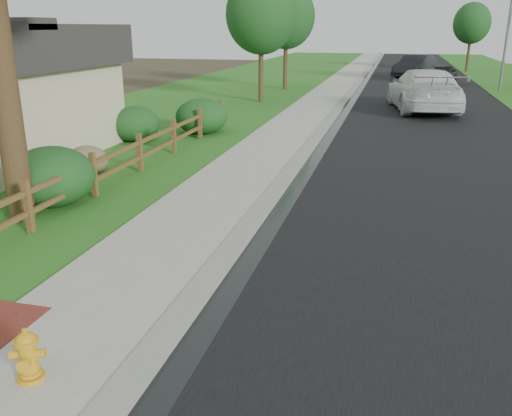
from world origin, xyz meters
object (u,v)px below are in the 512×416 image
(ranch_fence, at_px, (118,161))
(white_suv, at_px, (424,90))
(fire_hydrant, at_px, (28,357))
(dark_car_mid, at_px, (443,74))
(streetlight, at_px, (507,15))

(ranch_fence, relative_size, white_suv, 2.53)
(fire_hydrant, xyz_separation_m, dark_car_mid, (6.86, 36.79, 0.30))
(ranch_fence, distance_m, dark_car_mid, 30.72)
(ranch_fence, relative_size, fire_hydrant, 26.53)
(streetlight, bearing_deg, fire_hydrant, -106.79)
(fire_hydrant, height_order, streetlight, streetlight)
(white_suv, distance_m, streetlight, 11.19)
(ranch_fence, xyz_separation_m, white_suv, (7.91, 15.24, 0.37))
(ranch_fence, xyz_separation_m, streetlight, (12.71, 24.72, 3.87))
(fire_hydrant, distance_m, streetlight, 34.08)
(ranch_fence, relative_size, dark_car_mid, 4.31)
(dark_car_mid, bearing_deg, ranch_fence, 82.44)
(fire_hydrant, bearing_deg, ranch_fence, 110.93)
(white_suv, height_order, streetlight, streetlight)
(dark_car_mid, bearing_deg, white_suv, 93.29)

